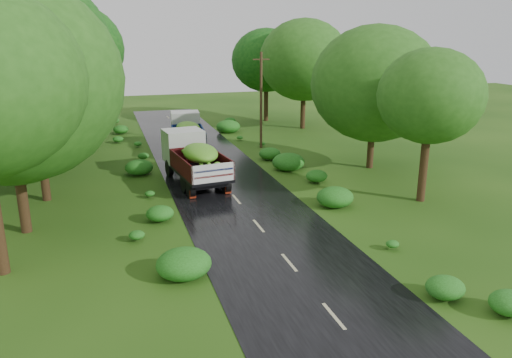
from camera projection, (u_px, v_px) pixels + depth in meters
name	position (u px, v px, depth m)	size (l,w,h in m)	color
ground	(334.00, 316.00, 15.82)	(120.00, 120.00, 0.00)	#1A400D
road	(280.00, 252.00, 20.40)	(6.50, 80.00, 0.02)	black
road_lines	(273.00, 242.00, 21.32)	(0.12, 69.60, 0.00)	#BFB78C
truck_near	(193.00, 156.00, 29.50)	(3.15, 6.95, 2.82)	black
truck_far	(187.00, 131.00, 37.61)	(2.81, 6.47, 2.64)	black
utility_pole	(261.00, 100.00, 37.75)	(1.27, 0.22, 7.24)	#382616
trees_left	(30.00, 64.00, 30.16)	(7.61, 32.47, 9.65)	black
trees_right	(324.00, 71.00, 38.52)	(5.85, 29.52, 8.04)	black
shrubs	(227.00, 183.00, 28.55)	(11.90, 44.00, 0.70)	#1D5614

